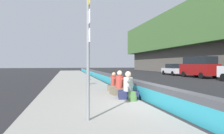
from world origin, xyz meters
name	(u,v)px	position (x,y,z in m)	size (l,w,h in m)	color
ground_plane	(160,108)	(0.00, 0.00, 0.00)	(160.00, 160.00, 0.00)	#232326
sidewalk_strip	(91,110)	(0.00, 2.65, 0.07)	(80.00, 4.40, 0.14)	gray
jersey_barrier	(160,97)	(0.00, 0.00, 0.42)	(76.00, 0.45, 0.85)	#47474C
route_sign_post	(88,44)	(-1.47, 2.90, 2.23)	(0.44, 0.09, 3.60)	gray
fire_hydrant	(88,78)	(7.98, 1.87, 0.59)	(0.26, 0.46, 0.88)	#47663D
seated_person_foreground	(128,90)	(1.56, 0.78, 0.52)	(0.91, 1.01, 1.21)	#23284C
seated_person_middle	(120,87)	(2.70, 0.86, 0.52)	(0.78, 0.91, 1.21)	#706651
seated_person_rear	(114,85)	(4.17, 0.81, 0.47)	(0.80, 0.89, 1.06)	#706651
backpack	(132,96)	(0.90, 0.82, 0.33)	(0.32, 0.28, 0.40)	#4C7A3D
parked_car_fourth	(199,67)	(14.04, -12.33, 1.35)	(5.16, 2.22, 2.56)	maroon
parked_car_midline	(173,69)	(19.64, -12.21, 0.86)	(4.56, 2.08, 1.71)	silver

